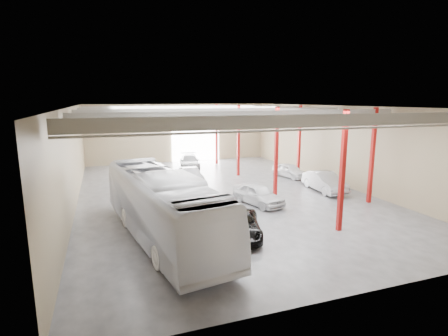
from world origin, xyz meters
TOP-DOWN VIEW (x-y plane):
  - depot_shell at (0.13, 0.48)m, footprint 22.12×32.12m
  - coach_bus at (-6.11, -7.64)m, footprint 5.20×13.64m
  - black_sedan at (-2.00, -8.93)m, footprint 3.58×5.21m
  - car_row_a at (1.52, -3.73)m, footprint 2.91×4.75m
  - car_row_b at (-1.50, 4.50)m, footprint 1.68×4.20m
  - car_row_c at (0.10, 11.31)m, footprint 2.95×5.36m
  - car_right_near at (8.30, -2.16)m, footprint 2.07×5.03m
  - car_right_far at (8.30, 3.57)m, footprint 2.49×4.23m

SIDE VIEW (x-z plane):
  - black_sedan at x=-2.00m, z-range 0.00..1.32m
  - car_right_far at x=8.30m, z-range 0.00..1.35m
  - car_row_b at x=-1.50m, z-range 0.00..1.36m
  - car_row_c at x=0.10m, z-range 0.00..1.47m
  - car_row_a at x=1.52m, z-range 0.00..1.51m
  - car_right_near at x=8.30m, z-range 0.00..1.62m
  - coach_bus at x=-6.11m, z-range 0.00..3.71m
  - depot_shell at x=0.13m, z-range 1.44..8.51m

